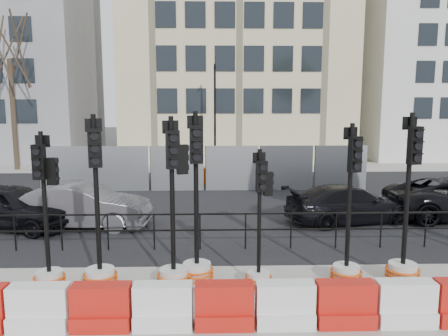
{
  "coord_description": "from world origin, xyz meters",
  "views": [
    {
      "loc": [
        0.32,
        -9.88,
        3.86
      ],
      "look_at": [
        0.68,
        3.0,
        1.92
      ],
      "focal_mm": 35.0,
      "sensor_mm": 36.0,
      "label": 1
    }
  ],
  "objects_px": {
    "car_a": "(11,206)",
    "car_c": "(350,204)",
    "traffic_signal_d": "(174,249)",
    "traffic_signal_h": "(404,249)"
  },
  "relations": [
    {
      "from": "car_a",
      "to": "car_c",
      "type": "distance_m",
      "value": 10.65
    },
    {
      "from": "traffic_signal_d",
      "to": "traffic_signal_h",
      "type": "bearing_deg",
      "value": -15.24
    },
    {
      "from": "traffic_signal_h",
      "to": "car_c",
      "type": "bearing_deg",
      "value": 72.46
    },
    {
      "from": "traffic_signal_d",
      "to": "car_c",
      "type": "height_order",
      "value": "traffic_signal_d"
    },
    {
      "from": "traffic_signal_d",
      "to": "car_a",
      "type": "relative_size",
      "value": 0.81
    },
    {
      "from": "traffic_signal_h",
      "to": "car_c",
      "type": "xyz_separation_m",
      "value": [
        0.35,
        4.83,
        -0.14
      ]
    },
    {
      "from": "traffic_signal_d",
      "to": "traffic_signal_h",
      "type": "xyz_separation_m",
      "value": [
        4.89,
        0.15,
        -0.1
      ]
    },
    {
      "from": "traffic_signal_d",
      "to": "car_a",
      "type": "xyz_separation_m",
      "value": [
        -5.39,
        4.57,
        -0.15
      ]
    },
    {
      "from": "traffic_signal_h",
      "to": "car_a",
      "type": "distance_m",
      "value": 11.19
    },
    {
      "from": "car_c",
      "to": "traffic_signal_h",
      "type": "bearing_deg",
      "value": 162.95
    }
  ]
}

